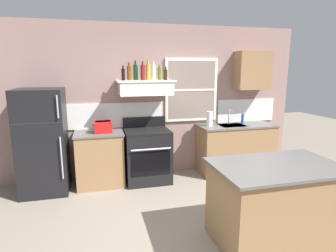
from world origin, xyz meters
name	(u,v)px	position (x,y,z in m)	size (l,w,h in m)	color
ground_plane	(198,239)	(0.00, 0.00, 0.00)	(16.00, 16.00, 0.00)	gray
back_wall	(158,101)	(0.03, 2.23, 1.35)	(5.40, 0.11, 2.70)	gray
refrigerator	(43,142)	(-1.90, 1.84, 0.82)	(0.70, 0.72, 1.64)	black
counter_left_of_stove	(100,158)	(-1.05, 1.90, 0.46)	(0.79, 0.63, 0.91)	#9E754C
toaster	(103,127)	(-0.98, 1.85, 1.01)	(0.30, 0.20, 0.19)	red
stove_range	(147,155)	(-0.25, 1.86, 0.46)	(0.76, 0.69, 1.09)	black
range_hood_shelf	(145,87)	(-0.25, 1.96, 1.62)	(0.96, 0.52, 0.24)	white
bottle_balsamic_dark	(123,74)	(-0.62, 1.93, 1.85)	(0.06, 0.06, 0.24)	black
bottle_amber_wine	(129,73)	(-0.51, 1.96, 1.87)	(0.07, 0.07, 0.29)	brown
bottle_dark_green_wine	(136,72)	(-0.40, 2.00, 1.88)	(0.07, 0.07, 0.32)	#143819
bottle_red_label_wine	(143,72)	(-0.29, 1.93, 1.88)	(0.07, 0.07, 0.31)	maroon
bottle_champagne_gold_foil	(148,72)	(-0.20, 1.95, 1.89)	(0.08, 0.08, 0.33)	#B29333
bottle_clear_tall	(154,72)	(-0.10, 1.97, 1.88)	(0.06, 0.06, 0.32)	silver
bottle_olive_oil_square	(159,74)	(0.01, 2.01, 1.85)	(0.06, 0.06, 0.25)	#4C601E
bottle_brown_stout	(166,74)	(0.11, 1.98, 1.84)	(0.06, 0.06, 0.22)	#381E0F
counter_right_with_sink	(235,148)	(1.45, 1.90, 0.46)	(1.43, 0.63, 0.91)	#9E754C
sink_faucet	(230,115)	(1.35, 2.00, 1.08)	(0.03, 0.17, 0.28)	silver
paper_towel_roll	(210,119)	(0.91, 1.90, 1.04)	(0.11, 0.11, 0.27)	white
dish_soap_bottle	(243,119)	(1.63, 2.00, 1.00)	(0.06, 0.06, 0.18)	blue
kitchen_island	(275,203)	(0.81, -0.23, 0.46)	(1.40, 0.90, 0.91)	#9E754C
upper_cabinet_right	(252,71)	(1.80, 2.04, 1.90)	(0.64, 0.32, 0.70)	#9E754C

